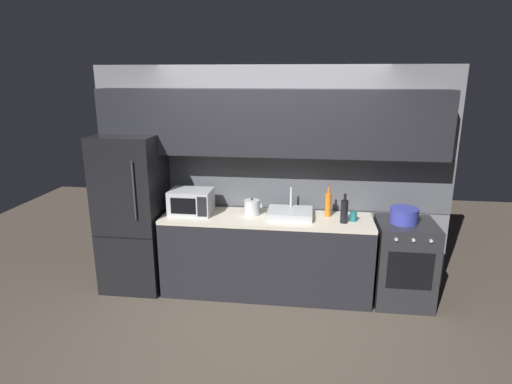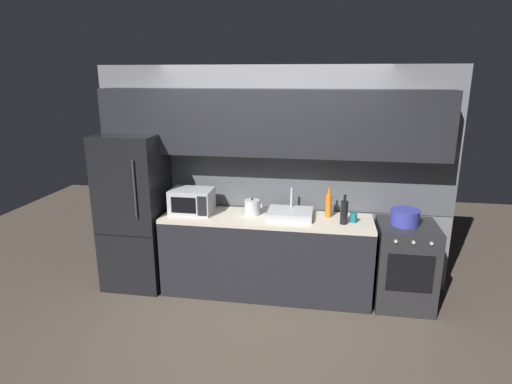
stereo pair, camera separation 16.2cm
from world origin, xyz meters
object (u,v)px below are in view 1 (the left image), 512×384
Objects in this scene: kettle at (252,207)px; mug_teal at (353,216)px; refrigerator at (133,212)px; wine_bottle_dark at (344,211)px; wine_bottle_orange at (328,204)px; microwave at (191,202)px; cooking_pot at (404,215)px; oven_range at (403,262)px.

mug_teal is at bearing -3.86° from kettle.
wine_bottle_dark is at bearing -1.99° from refrigerator.
wine_bottle_dark is 0.25m from wine_bottle_orange.
microwave reaches higher than cooking_pot.
wine_bottle_dark is (-0.66, -0.08, 0.58)m from oven_range.
oven_range is 1.74m from kettle.
kettle is at bearing 177.96° from oven_range.
wine_bottle_orange is (0.83, 0.05, 0.05)m from kettle.
kettle is 0.69× the size of cooking_pot.
refrigerator is 6.04× the size of cooking_pot.
mug_teal is (0.26, -0.13, -0.08)m from wine_bottle_orange.
microwave reaches higher than kettle.
microwave is 4.58× the size of mug_teal.
mug_teal is at bearing -178.23° from cooking_pot.
oven_range is 1.96× the size of microwave.
wine_bottle_orange reaches higher than mug_teal.
kettle is (1.36, 0.06, 0.10)m from refrigerator.
cooking_pot is (2.96, 0.00, 0.09)m from refrigerator.
wine_bottle_dark reaches higher than microwave.
mug_teal is (2.45, -0.02, 0.06)m from refrigerator.
cooking_pot is (0.78, -0.11, -0.05)m from wine_bottle_orange.
refrigerator is 2.35m from wine_bottle_dark.
refrigerator is at bearing 178.01° from wine_bottle_dark.
wine_bottle_dark is 0.14m from mug_teal.
wine_bottle_dark is 1.07× the size of cooking_pot.
refrigerator is 1.97× the size of oven_range.
cooking_pot is at bearing 0.00° from refrigerator.
refrigerator is 3.85× the size of microwave.
refrigerator is 3.04m from oven_range.
wine_bottle_dark is at bearing -50.31° from wine_bottle_orange.
refrigerator is at bearing -177.09° from wine_bottle_orange.
oven_range is 8.96× the size of mug_teal.
kettle is 0.83m from wine_bottle_orange.
kettle is 0.65× the size of wine_bottle_dark.
cooking_pot is at bearing -8.09° from wine_bottle_orange.
kettle is (0.68, 0.04, -0.05)m from microwave.
microwave is 1.67m from wine_bottle_dark.
wine_bottle_dark is at bearing -172.49° from cooking_pot.
refrigerator is 2.96m from cooking_pot.
oven_range is 0.88m from wine_bottle_dark.
refrigerator is at bearing -180.00° from cooking_pot.
wine_bottle_orange is 0.30m from mug_teal.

